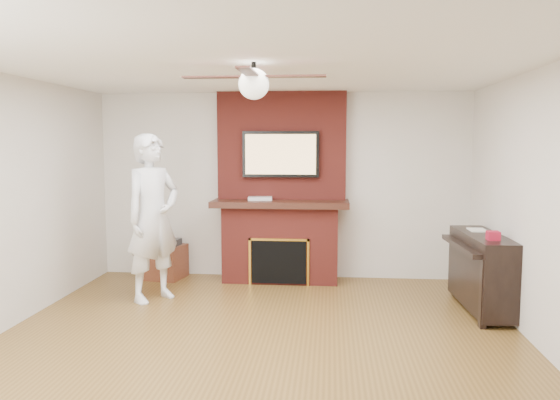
# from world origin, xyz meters

# --- Properties ---
(room_shell) EXTENTS (5.36, 5.86, 2.86)m
(room_shell) POSITION_xyz_m (0.00, 0.00, 1.25)
(room_shell) COLOR brown
(room_shell) RESTS_ON ground
(fireplace) EXTENTS (1.78, 0.64, 2.50)m
(fireplace) POSITION_xyz_m (0.00, 2.55, 1.00)
(fireplace) COLOR maroon
(fireplace) RESTS_ON ground
(tv) EXTENTS (1.00, 0.08, 0.60)m
(tv) POSITION_xyz_m (0.00, 2.50, 1.68)
(tv) COLOR black
(tv) RESTS_ON fireplace
(ceiling_fan) EXTENTS (1.21, 1.21, 0.31)m
(ceiling_fan) POSITION_xyz_m (-0.00, 0.00, 2.33)
(ceiling_fan) COLOR black
(ceiling_fan) RESTS_ON room_shell
(person) EXTENTS (0.80, 0.85, 1.93)m
(person) POSITION_xyz_m (-1.39, 1.47, 0.97)
(person) COLOR silver
(person) RESTS_ON ground
(side_table) EXTENTS (0.55, 0.55, 0.54)m
(side_table) POSITION_xyz_m (-1.56, 2.48, 0.25)
(side_table) COLOR #5E2B1A
(side_table) RESTS_ON ground
(piano) EXTENTS (0.54, 1.31, 0.94)m
(piano) POSITION_xyz_m (2.29, 1.38, 0.45)
(piano) COLOR black
(piano) RESTS_ON ground
(cable_box) EXTENTS (0.33, 0.21, 0.04)m
(cable_box) POSITION_xyz_m (-0.27, 2.45, 1.10)
(cable_box) COLOR silver
(cable_box) RESTS_ON fireplace
(candle_orange) EXTENTS (0.06, 0.06, 0.11)m
(candle_orange) POSITION_xyz_m (-0.19, 2.32, 0.05)
(candle_orange) COLOR #E8501B
(candle_orange) RESTS_ON ground
(candle_green) EXTENTS (0.08, 0.08, 0.10)m
(candle_green) POSITION_xyz_m (-0.09, 2.34, 0.05)
(candle_green) COLOR #5F8E38
(candle_green) RESTS_ON ground
(candle_cream) EXTENTS (0.07, 0.07, 0.12)m
(candle_cream) POSITION_xyz_m (0.18, 2.36, 0.06)
(candle_cream) COLOR #BFAE98
(candle_cream) RESTS_ON ground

